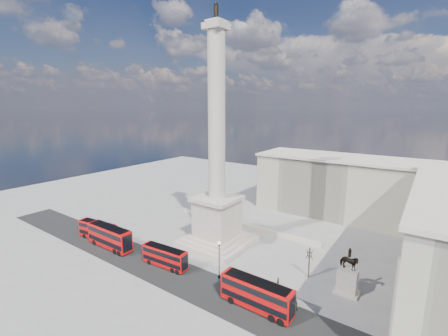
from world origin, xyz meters
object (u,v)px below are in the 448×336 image
nelsons_column (217,187)px  equestrian_statue (348,278)px  victorian_lamp (219,257)px  red_bus_a (98,230)px  pedestrian_crossing (278,282)px  red_bus_e (110,237)px  pedestrian_walking (263,285)px  pedestrian_standing (296,305)px  red_bus_c (257,294)px  red_bus_b (165,257)px

nelsons_column → equestrian_statue: bearing=-5.4°
nelsons_column → victorian_lamp: nelsons_column is taller
red_bus_a → pedestrian_crossing: (41.86, 6.83, -1.37)m
red_bus_e → pedestrian_walking: bearing=8.5°
equestrian_statue → pedestrian_walking: (-11.58, -7.20, -1.83)m
red_bus_a → pedestrian_crossing: red_bus_a is taller
nelsons_column → red_bus_e: nelsons_column is taller
red_bus_a → pedestrian_crossing: bearing=2.2°
red_bus_e → equestrian_statue: (45.91, 12.57, 0.20)m
victorian_lamp → pedestrian_walking: 8.79m
red_bus_e → pedestrian_standing: 40.88m
red_bus_e → pedestrian_walking: 34.79m
red_bus_e → equestrian_statue: bearing=15.0°
pedestrian_standing → equestrian_statue: bearing=-143.2°
pedestrian_walking → pedestrian_crossing: size_ratio=1.12×
red_bus_a → victorian_lamp: 32.41m
red_bus_c → pedestrian_walking: size_ratio=6.20×
red_bus_e → nelsons_column: bearing=40.7°
nelsons_column → equestrian_statue: nelsons_column is taller
nelsons_column → pedestrian_crossing: (18.40, -7.50, -12.09)m
red_bus_a → red_bus_e: (5.94, -0.94, 0.36)m
nelsons_column → red_bus_e: (-17.53, -15.26, -10.36)m
nelsons_column → red_bus_a: nelsons_column is taller
nelsons_column → red_bus_c: bearing=-38.8°
red_bus_e → pedestrian_crossing: (35.93, 7.76, -1.73)m
red_bus_c → pedestrian_standing: 6.05m
red_bus_c → red_bus_e: red_bus_e is taller
red_bus_c → red_bus_e: 35.79m
nelsons_column → red_bus_a: bearing=-148.6°
pedestrian_standing → victorian_lamp: bearing=-23.6°
nelsons_column → pedestrian_standing: bearing=-26.4°
equestrian_statue → pedestrian_walking: size_ratio=4.32×
nelsons_column → red_bus_b: 17.81m
red_bus_b → equestrian_statue: (30.41, 11.26, 0.72)m
red_bus_b → red_bus_e: 15.56m
red_bus_b → pedestrian_standing: size_ratio=6.06×
equestrian_statue → red_bus_a: bearing=-167.4°
red_bus_e → red_bus_a: bearing=170.7°
nelsons_column → pedestrian_standing: 28.54m
equestrian_statue → pedestrian_standing: equestrian_statue is taller
red_bus_b → red_bus_c: (20.28, -0.72, 0.39)m
pedestrian_walking → pedestrian_standing: 6.54m
red_bus_b → pedestrian_crossing: bearing=13.3°
red_bus_a → pedestrian_crossing: size_ratio=6.39×
nelsons_column → pedestrian_standing: (23.15, -11.50, -12.12)m
pedestrian_crossing → pedestrian_walking: bearing=136.7°
nelsons_column → red_bus_e: bearing=-139.0°
nelsons_column → pedestrian_walking: bearing=-30.5°
red_bus_b → equestrian_statue: bearing=16.1°
red_bus_a → victorian_lamp: bearing=-1.6°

